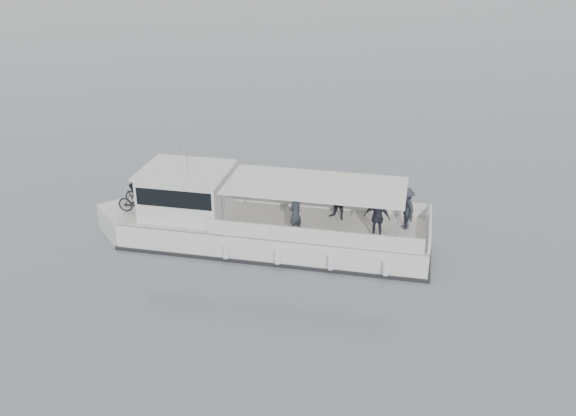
{
  "coord_description": "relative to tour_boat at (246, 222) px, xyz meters",
  "views": [
    {
      "loc": [
        1.04,
        -23.66,
        11.65
      ],
      "look_at": [
        1.2,
        -1.91,
        1.6
      ],
      "focal_mm": 40.0,
      "sensor_mm": 36.0,
      "label": 1
    }
  ],
  "objects": [
    {
      "name": "ground",
      "position": [
        0.42,
        1.66,
        -0.91
      ],
      "size": [
        1400.0,
        1400.0,
        0.0
      ],
      "primitive_type": "plane",
      "color": "#555E65",
      "rests_on": "ground"
    },
    {
      "name": "tour_boat",
      "position": [
        0.0,
        0.0,
        0.0
      ],
      "size": [
        13.22,
        5.64,
        5.52
      ],
      "rotation": [
        0.0,
        0.0,
        -0.22
      ],
      "color": "white",
      "rests_on": "ground"
    }
  ]
}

